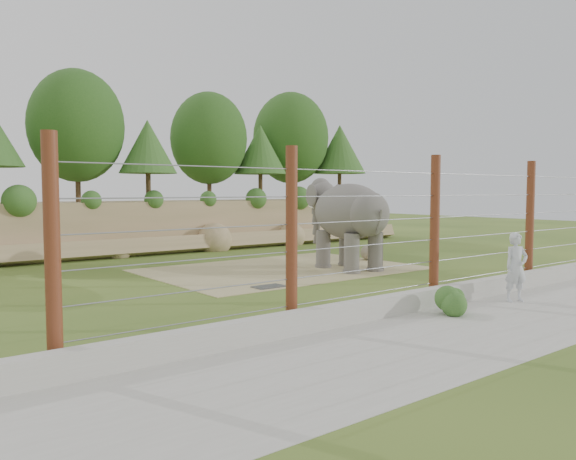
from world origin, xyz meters
TOP-DOWN VIEW (x-y plane):
  - ground at (0.00, 0.00)m, footprint 90.00×90.00m
  - back_embankment at (0.59, 12.68)m, footprint 30.00×5.52m
  - dirt_patch at (0.50, 3.00)m, footprint 10.00×7.00m
  - drain_grate at (-2.33, 0.00)m, footprint 1.00×0.60m
  - elephant at (2.49, 1.38)m, footprint 2.35×4.47m
  - stone_ball at (5.15, 2.91)m, footprint 0.65×0.65m
  - retaining_wall at (0.00, -5.00)m, footprint 26.00×0.35m
  - walkway at (0.00, -7.00)m, footprint 26.00×4.00m
  - barrier_fence at (0.00, -4.50)m, footprint 20.26×0.26m
  - walkway_shrub at (-1.06, -5.80)m, footprint 0.65×0.65m
  - zookeeper at (1.66, -5.96)m, footprint 0.81×0.68m

SIDE VIEW (x-z plane):
  - ground at x=0.00m, z-range 0.00..0.00m
  - walkway at x=0.00m, z-range 0.00..0.01m
  - dirt_patch at x=0.50m, z-range 0.00..0.02m
  - drain_grate at x=-2.33m, z-range 0.02..0.05m
  - retaining_wall at x=0.00m, z-range 0.00..0.50m
  - walkway_shrub at x=-1.06m, z-range 0.01..0.66m
  - stone_ball at x=5.15m, z-range 0.02..0.67m
  - zookeeper at x=1.66m, z-range 0.01..1.90m
  - elephant at x=2.49m, z-range 0.00..3.46m
  - barrier_fence at x=0.00m, z-range 0.00..4.00m
  - back_embankment at x=0.59m, z-range -0.42..8.35m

